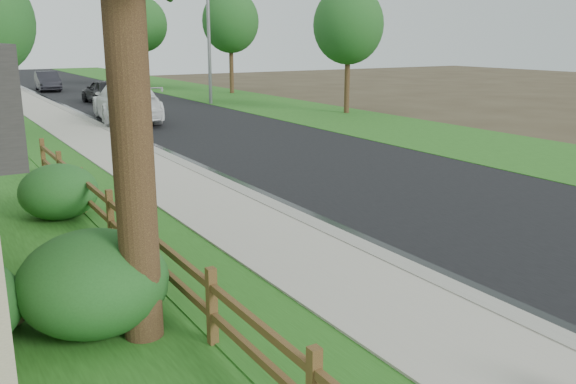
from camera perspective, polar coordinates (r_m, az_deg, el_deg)
ground at (r=8.60m, az=25.19°, el=-14.62°), size 120.00×120.00×0.00m
road at (r=40.71m, az=-15.28°, el=8.22°), size 8.00×90.00×0.02m
curb at (r=39.76m, az=-21.14°, el=7.71°), size 0.40×90.00×0.12m
wet_gutter at (r=39.82m, az=-20.64°, el=7.71°), size 0.50×90.00×0.00m
sidewalk at (r=39.55m, az=-23.00°, el=7.50°), size 2.20×90.00×0.10m
verge_far at (r=43.10m, az=-6.35°, el=8.96°), size 6.00×90.00×0.04m
ranch_fence at (r=11.27m, az=-14.68°, el=-3.45°), size 0.12×16.92×1.10m
white_suv at (r=30.48m, az=-14.89°, el=8.20°), size 3.61×6.92×1.92m
dark_car_mid at (r=39.26m, az=-16.81°, el=9.03°), size 2.11×4.53×1.50m
dark_car_far at (r=50.07m, az=-21.58°, el=9.62°), size 1.80×4.45×1.44m
streetlight at (r=37.46m, az=-7.77°, el=16.84°), size 2.33×0.50×10.08m
shrub_b at (r=8.81m, az=-17.72°, el=-8.06°), size 2.68×2.68×1.43m
shrub_c at (r=14.48m, az=-20.67°, el=0.02°), size 2.28×2.28×1.24m
tree_near_right at (r=32.75m, az=5.68°, el=15.27°), size 3.66×3.66×6.58m
tree_mid_right at (r=44.68m, az=-5.41°, el=15.60°), size 3.99×3.99×7.24m
tree_far_right at (r=50.69m, az=-13.44°, el=14.98°), size 3.80×3.80×7.01m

